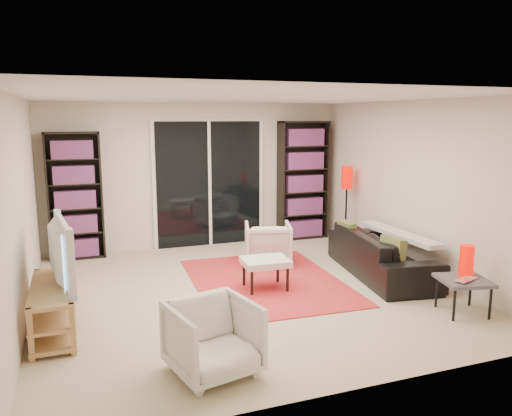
{
  "coord_description": "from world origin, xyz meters",
  "views": [
    {
      "loc": [
        -1.96,
        -5.69,
        2.16
      ],
      "look_at": [
        0.25,
        0.3,
        1.0
      ],
      "focal_mm": 35.0,
      "sensor_mm": 36.0,
      "label": 1
    }
  ],
  "objects_px": {
    "bookshelf_left": "(75,196)",
    "sofa": "(381,253)",
    "bookshelf_right": "(303,181)",
    "floor_lamp": "(347,186)",
    "tv_stand": "(54,307)",
    "ottoman": "(265,263)",
    "armchair_front": "(213,338)",
    "side_table": "(464,282)",
    "armchair_back": "(268,243)"
  },
  "relations": [
    {
      "from": "bookshelf_left",
      "to": "sofa",
      "type": "relative_size",
      "value": 0.93
    },
    {
      "from": "bookshelf_right",
      "to": "floor_lamp",
      "type": "relative_size",
      "value": 1.53
    },
    {
      "from": "tv_stand",
      "to": "ottoman",
      "type": "height_order",
      "value": "tv_stand"
    },
    {
      "from": "floor_lamp",
      "to": "bookshelf_right",
      "type": "bearing_deg",
      "value": 113.51
    },
    {
      "from": "bookshelf_right",
      "to": "armchair_front",
      "type": "bearing_deg",
      "value": -124.08
    },
    {
      "from": "tv_stand",
      "to": "armchair_front",
      "type": "distance_m",
      "value": 1.89
    },
    {
      "from": "side_table",
      "to": "sofa",
      "type": "bearing_deg",
      "value": 91.88
    },
    {
      "from": "side_table",
      "to": "armchair_front",
      "type": "bearing_deg",
      "value": -173.61
    },
    {
      "from": "bookshelf_left",
      "to": "floor_lamp",
      "type": "xyz_separation_m",
      "value": [
        4.23,
        -0.87,
        0.07
      ]
    },
    {
      "from": "tv_stand",
      "to": "sofa",
      "type": "relative_size",
      "value": 0.62
    },
    {
      "from": "bookshelf_right",
      "to": "side_table",
      "type": "height_order",
      "value": "bookshelf_right"
    },
    {
      "from": "sofa",
      "to": "side_table",
      "type": "xyz_separation_m",
      "value": [
        0.05,
        -1.51,
        0.05
      ]
    },
    {
      "from": "bookshelf_right",
      "to": "floor_lamp",
      "type": "xyz_separation_m",
      "value": [
        0.38,
        -0.87,
        -0.0
      ]
    },
    {
      "from": "armchair_back",
      "to": "side_table",
      "type": "height_order",
      "value": "armchair_back"
    },
    {
      "from": "bookshelf_right",
      "to": "bookshelf_left",
      "type": "bearing_deg",
      "value": 180.0
    },
    {
      "from": "armchair_back",
      "to": "ottoman",
      "type": "relative_size",
      "value": 1.12
    },
    {
      "from": "ottoman",
      "to": "floor_lamp",
      "type": "height_order",
      "value": "floor_lamp"
    },
    {
      "from": "sofa",
      "to": "tv_stand",
      "type": "bearing_deg",
      "value": 105.51
    },
    {
      "from": "armchair_front",
      "to": "floor_lamp",
      "type": "bearing_deg",
      "value": 33.27
    },
    {
      "from": "armchair_back",
      "to": "bookshelf_left",
      "type": "bearing_deg",
      "value": -8.73
    },
    {
      "from": "armchair_back",
      "to": "floor_lamp",
      "type": "distance_m",
      "value": 1.79
    },
    {
      "from": "bookshelf_left",
      "to": "bookshelf_right",
      "type": "distance_m",
      "value": 3.85
    },
    {
      "from": "tv_stand",
      "to": "sofa",
      "type": "height_order",
      "value": "sofa"
    },
    {
      "from": "side_table",
      "to": "ottoman",
      "type": "bearing_deg",
      "value": 139.83
    },
    {
      "from": "tv_stand",
      "to": "bookshelf_right",
      "type": "bearing_deg",
      "value": 34.26
    },
    {
      "from": "bookshelf_right",
      "to": "tv_stand",
      "type": "distance_m",
      "value": 5.05
    },
    {
      "from": "bookshelf_right",
      "to": "side_table",
      "type": "xyz_separation_m",
      "value": [
        0.14,
        -3.85,
        -0.69
      ]
    },
    {
      "from": "sofa",
      "to": "armchair_back",
      "type": "relative_size",
      "value": 3.05
    },
    {
      "from": "bookshelf_left",
      "to": "sofa",
      "type": "height_order",
      "value": "bookshelf_left"
    },
    {
      "from": "tv_stand",
      "to": "floor_lamp",
      "type": "bearing_deg",
      "value": 23.27
    },
    {
      "from": "ottoman",
      "to": "floor_lamp",
      "type": "distance_m",
      "value": 2.6
    },
    {
      "from": "bookshelf_left",
      "to": "bookshelf_right",
      "type": "xyz_separation_m",
      "value": [
        3.85,
        -0.0,
        0.07
      ]
    },
    {
      "from": "bookshelf_right",
      "to": "armchair_front",
      "type": "height_order",
      "value": "bookshelf_right"
    },
    {
      "from": "sofa",
      "to": "floor_lamp",
      "type": "xyz_separation_m",
      "value": [
        0.29,
        1.47,
        0.74
      ]
    },
    {
      "from": "side_table",
      "to": "bookshelf_right",
      "type": "bearing_deg",
      "value": 92.07
    },
    {
      "from": "floor_lamp",
      "to": "armchair_back",
      "type": "bearing_deg",
      "value": -164.62
    },
    {
      "from": "ottoman",
      "to": "side_table",
      "type": "distance_m",
      "value": 2.33
    },
    {
      "from": "bookshelf_right",
      "to": "floor_lamp",
      "type": "bearing_deg",
      "value": -66.49
    },
    {
      "from": "sofa",
      "to": "floor_lamp",
      "type": "relative_size",
      "value": 1.52
    },
    {
      "from": "bookshelf_right",
      "to": "armchair_front",
      "type": "distance_m",
      "value": 5.1
    },
    {
      "from": "ottoman",
      "to": "armchair_front",
      "type": "bearing_deg",
      "value": -122.97
    },
    {
      "from": "armchair_front",
      "to": "floor_lamp",
      "type": "height_order",
      "value": "floor_lamp"
    },
    {
      "from": "bookshelf_left",
      "to": "side_table",
      "type": "xyz_separation_m",
      "value": [
        3.99,
        -3.85,
        -0.62
      ]
    },
    {
      "from": "bookshelf_right",
      "to": "sofa",
      "type": "bearing_deg",
      "value": -87.81
    },
    {
      "from": "armchair_back",
      "to": "side_table",
      "type": "bearing_deg",
      "value": 135.07
    },
    {
      "from": "bookshelf_left",
      "to": "armchair_back",
      "type": "height_order",
      "value": "bookshelf_left"
    },
    {
      "from": "bookshelf_right",
      "to": "ottoman",
      "type": "height_order",
      "value": "bookshelf_right"
    },
    {
      "from": "bookshelf_right",
      "to": "floor_lamp",
      "type": "height_order",
      "value": "bookshelf_right"
    },
    {
      "from": "sofa",
      "to": "armchair_front",
      "type": "height_order",
      "value": "armchair_front"
    },
    {
      "from": "bookshelf_left",
      "to": "armchair_front",
      "type": "distance_m",
      "value": 4.36
    }
  ]
}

